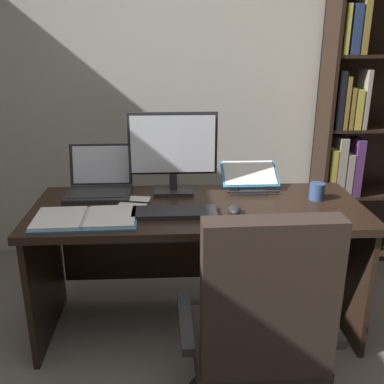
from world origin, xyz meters
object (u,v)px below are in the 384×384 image
at_px(bookshelf, 369,133).
at_px(notepad, 134,204).
at_px(monitor, 173,153).
at_px(office_chair, 258,347).
at_px(desk, 197,235).
at_px(keyboard, 174,213).
at_px(laptop, 99,184).
at_px(reading_stand_with_book, 250,177).
at_px(computer_mouse, 234,210).
at_px(coffee_mug, 317,191).
at_px(open_binder, 85,218).
at_px(pen, 137,202).

distance_m(bookshelf, notepad, 1.83).
bearing_deg(notepad, monitor, 40.91).
bearing_deg(bookshelf, office_chair, -124.01).
relative_size(desk, keyboard, 4.13).
bearing_deg(keyboard, office_chair, -63.17).
relative_size(laptop, reading_stand_with_book, 1.10).
height_order(laptop, computer_mouse, laptop).
distance_m(office_chair, laptop, 1.27).
bearing_deg(laptop, coffee_mug, -7.61).
height_order(office_chair, coffee_mug, office_chair).
bearing_deg(office_chair, open_binder, 141.02).
xyz_separation_m(monitor, reading_stand_with_book, (0.45, 0.06, -0.16)).
xyz_separation_m(laptop, pen, (0.22, -0.19, -0.04)).
bearing_deg(reading_stand_with_book, keyboard, -138.63).
relative_size(office_chair, computer_mouse, 9.86).
height_order(laptop, open_binder, laptop).
relative_size(office_chair, open_binder, 2.03).
bearing_deg(open_binder, coffee_mug, 9.23).
distance_m(office_chair, open_binder, 0.99).
xyz_separation_m(monitor, coffee_mug, (0.78, -0.15, -0.19)).
distance_m(desk, office_chair, 0.85).
bearing_deg(coffee_mug, laptop, 172.39).
relative_size(keyboard, pen, 3.00).
bearing_deg(reading_stand_with_book, laptop, -176.73).
relative_size(reading_stand_with_book, pen, 2.32).
xyz_separation_m(office_chair, coffee_mug, (0.46, 0.81, 0.36)).
height_order(desk, computer_mouse, computer_mouse).
bearing_deg(office_chair, laptop, 125.74).
bearing_deg(pen, reading_stand_with_book, 20.63).
bearing_deg(keyboard, notepad, 144.57).
bearing_deg(open_binder, office_chair, -39.31).
height_order(computer_mouse, notepad, computer_mouse).
bearing_deg(computer_mouse, open_binder, -176.08).
bearing_deg(open_binder, monitor, 40.26).
distance_m(office_chair, monitor, 1.15).
relative_size(laptop, computer_mouse, 3.43).
distance_m(laptop, open_binder, 0.40).
bearing_deg(desk, laptop, 164.65).
bearing_deg(computer_mouse, laptop, 154.42).
xyz_separation_m(monitor, notepad, (-0.21, -0.18, -0.23)).
bearing_deg(notepad, office_chair, -55.71).
height_order(notepad, pen, pen).
height_order(bookshelf, reading_stand_with_book, bookshelf).
height_order(bookshelf, notepad, bookshelf).
xyz_separation_m(bookshelf, keyboard, (-1.40, -0.99, -0.18)).
height_order(office_chair, computer_mouse, office_chair).
relative_size(keyboard, reading_stand_with_book, 1.29).
bearing_deg(notepad, pen, 0.00).
bearing_deg(coffee_mug, open_binder, -169.05).
height_order(computer_mouse, coffee_mug, coffee_mug).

